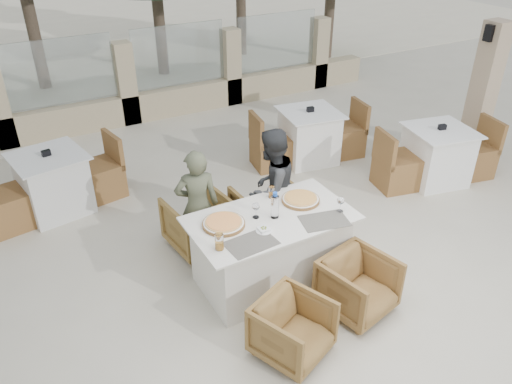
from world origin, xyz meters
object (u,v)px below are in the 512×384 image
water_bottle (275,205)px  armchair_far_left (199,223)px  diner_left (198,206)px  diner_right (271,188)px  armchair_near_left (293,329)px  armchair_near_right (358,286)px  wine_glass_corner (340,203)px  beer_glass_right (272,192)px  wine_glass_centre (256,209)px  pizza_right (301,199)px  pizza_left (224,223)px  bg_table_c (436,155)px  dining_table (271,249)px  beer_glass_left (219,242)px  bg_table_b (309,136)px  bg_table_a (53,184)px  armchair_far_right (269,214)px

water_bottle → armchair_far_left: bearing=114.9°
diner_left → diner_right: 0.83m
armchair_near_left → armchair_near_right: size_ratio=0.95×
wine_glass_corner → diner_right: (-0.28, 0.84, -0.18)m
beer_glass_right → diner_left: diner_left is taller
wine_glass_centre → armchair_far_left: bearing=107.5°
armchair_near_right → armchair_far_left: bearing=105.4°
pizza_right → water_bottle: (-0.38, -0.12, 0.11)m
beer_glass_right → armchair_near_left: (-0.52, -1.24, -0.56)m
armchair_near_left → diner_right: (0.69, 1.53, 0.42)m
pizza_left → bg_table_c: (3.53, 0.61, -0.41)m
wine_glass_corner → armchair_far_left: wine_glass_corner is taller
armchair_far_left → diner_right: diner_right is taller
diner_right → bg_table_c: diner_right is taller
dining_table → pizza_right: (0.41, 0.11, 0.41)m
armchair_near_left → beer_glass_left: bearing=92.3°
dining_table → armchair_near_left: size_ratio=2.70×
wine_glass_corner → armchair_near_right: size_ratio=0.29×
pizza_left → armchair_near_right: 1.39m
water_bottle → diner_left: bearing=123.3°
beer_glass_left → beer_glass_right: 1.00m
beer_glass_right → diner_left: 0.80m
dining_table → bg_table_b: (1.90, 2.10, 0.00)m
wine_glass_centre → dining_table: bearing=-28.9°
water_bottle → beer_glass_right: (0.16, 0.33, -0.08)m
armchair_far_left → bg_table_a: (-1.27, 1.56, 0.08)m
bg_table_a → bg_table_b: size_ratio=1.00×
beer_glass_right → armchair_far_right: 0.63m
dining_table → pizza_right: 0.59m
wine_glass_centre → armchair_far_right: (0.49, 0.58, -0.54)m
dining_table → wine_glass_corner: 0.83m
armchair_far_left → armchair_near_right: (0.89, -1.68, -0.02)m
dining_table → beer_glass_right: bearing=58.8°
dining_table → bg_table_c: 3.15m
armchair_far_left → beer_glass_right: bearing=128.2°
pizza_right → beer_glass_left: size_ratio=2.49×
wine_glass_centre → water_bottle: bearing=-26.8°
armchair_far_right → bg_table_b: bg_table_b is taller
dining_table → beer_glass_left: 0.83m
pizza_right → diner_left: diner_left is taller
armchair_far_left → bg_table_b: bg_table_b is taller
water_bottle → diner_right: bearing=62.0°
pizza_right → diner_left: (-0.87, 0.63, -0.16)m
pizza_left → wine_glass_centre: size_ratio=2.20×
dining_table → pizza_left: 0.62m
diner_right → pizza_right: bearing=73.3°
dining_table → bg_table_c: (3.07, 0.71, 0.00)m
dining_table → armchair_near_right: size_ratio=2.56×
dining_table → wine_glass_centre: 0.50m
wine_glass_centre → armchair_far_left: (-0.26, 0.83, -0.56)m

